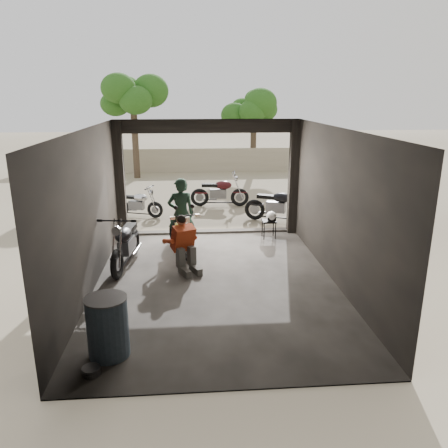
{
  "coord_description": "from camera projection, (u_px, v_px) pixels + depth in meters",
  "views": [
    {
      "loc": [
        -0.5,
        -8.44,
        3.82
      ],
      "look_at": [
        0.22,
        0.6,
        1.13
      ],
      "focal_mm": 35.0,
      "sensor_mm": 36.0,
      "label": 1
    }
  ],
  "objects": [
    {
      "name": "outside_bike_a",
      "position": [
        138.0,
        202.0,
        14.08
      ],
      "size": [
        1.62,
        1.07,
        1.02
      ],
      "primitive_type": null,
      "rotation": [
        0.0,
        0.0,
        1.24
      ],
      "color": "black",
      "rests_on": "ground"
    },
    {
      "name": "left_bike",
      "position": [
        125.0,
        240.0,
        9.96
      ],
      "size": [
        1.01,
        1.97,
        1.28
      ],
      "primitive_type": null,
      "rotation": [
        0.0,
        0.0,
        -0.13
      ],
      "color": "black",
      "rests_on": "ground"
    },
    {
      "name": "sign_post",
      "position": [
        312.0,
        160.0,
        13.76
      ],
      "size": [
        0.9,
        0.08,
        2.7
      ],
      "rotation": [
        0.0,
        0.0,
        -0.17
      ],
      "color": "black",
      "rests_on": "ground"
    },
    {
      "name": "tree_right",
      "position": [
        254.0,
        100.0,
        21.77
      ],
      "size": [
        2.2,
        2.2,
        5.0
      ],
      "color": "#382B1E",
      "rests_on": "ground"
    },
    {
      "name": "oil_drum",
      "position": [
        108.0,
        328.0,
        6.52
      ],
      "size": [
        0.8,
        0.8,
        0.96
      ],
      "primitive_type": "cylinder",
      "rotation": [
        0.0,
        0.0,
        -0.38
      ],
      "color": "#425A6F",
      "rests_on": "ground"
    },
    {
      "name": "tree_left",
      "position": [
        132.0,
        91.0,
        19.77
      ],
      "size": [
        2.2,
        2.2,
        5.6
      ],
      "color": "#382B1E",
      "rests_on": "ground"
    },
    {
      "name": "boundary_wall",
      "position": [
        199.0,
        160.0,
        22.4
      ],
      "size": [
        18.0,
        0.3,
        1.2
      ],
      "primitive_type": "cube",
      "color": "gray",
      "rests_on": "ground"
    },
    {
      "name": "outside_bike_c",
      "position": [
        278.0,
        203.0,
        13.48
      ],
      "size": [
        1.98,
        1.43,
        1.24
      ],
      "primitive_type": null,
      "rotation": [
        0.0,
        0.0,
        1.16
      ],
      "color": "black",
      "rests_on": "ground"
    },
    {
      "name": "rider",
      "position": [
        181.0,
        214.0,
        11.05
      ],
      "size": [
        0.72,
        0.51,
        1.84
      ],
      "primitive_type": "imported",
      "rotation": [
        0.0,
        0.0,
        3.25
      ],
      "color": "black",
      "rests_on": "ground"
    },
    {
      "name": "garage",
      "position": [
        214.0,
        218.0,
        9.35
      ],
      "size": [
        7.0,
        7.13,
        3.2
      ],
      "color": "#2D2B28",
      "rests_on": "ground"
    },
    {
      "name": "ground",
      "position": [
        216.0,
        284.0,
        9.19
      ],
      "size": [
        80.0,
        80.0,
        0.0
      ],
      "primitive_type": "plane",
      "color": "#7A6D56",
      "rests_on": "ground"
    },
    {
      "name": "main_bike",
      "position": [
        180.0,
        231.0,
        10.86
      ],
      "size": [
        1.12,
        1.79,
        1.11
      ],
      "primitive_type": null,
      "rotation": [
        0.0,
        0.0,
        0.28
      ],
      "color": "beige",
      "rests_on": "ground"
    },
    {
      "name": "helmet",
      "position": [
        271.0,
        216.0,
        11.85
      ],
      "size": [
        0.37,
        0.38,
        0.27
      ],
      "primitive_type": "ellipsoid",
      "rotation": [
        0.0,
        0.0,
        -0.38
      ],
      "color": "white",
      "rests_on": "stool"
    },
    {
      "name": "stool",
      "position": [
        269.0,
        223.0,
        11.96
      ],
      "size": [
        0.38,
        0.38,
        0.52
      ],
      "rotation": [
        0.0,
        0.0,
        0.33
      ],
      "color": "black",
      "rests_on": "ground"
    },
    {
      "name": "mechanic",
      "position": [
        186.0,
        246.0,
        9.63
      ],
      "size": [
        0.93,
        1.04,
        1.24
      ],
      "primitive_type": null,
      "rotation": [
        0.0,
        0.0,
        0.44
      ],
      "color": "#B33A17",
      "rests_on": "ground"
    },
    {
      "name": "outside_bike_b",
      "position": [
        220.0,
        190.0,
        15.39
      ],
      "size": [
        1.84,
        0.86,
        1.21
      ],
      "primitive_type": null,
      "rotation": [
        0.0,
        0.0,
        1.5
      ],
      "color": "#410F13",
      "rests_on": "ground"
    }
  ]
}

